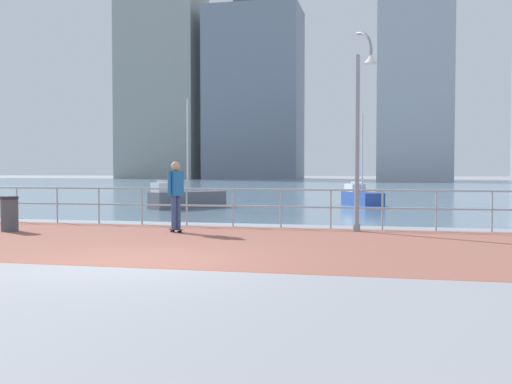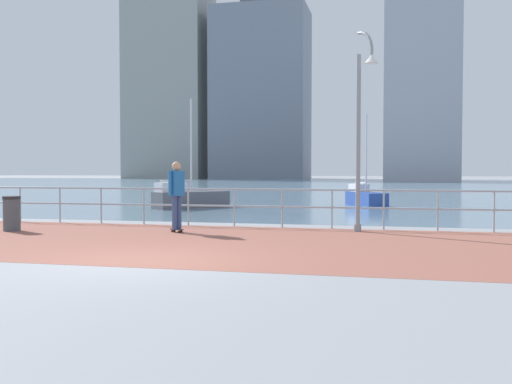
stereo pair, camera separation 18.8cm
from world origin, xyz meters
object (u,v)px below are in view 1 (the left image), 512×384
object	(u,v)px
skateboarder	(176,190)
sailboat_teal	(185,198)
lamppost	(361,121)
sailboat_yellow	(361,197)
trash_bin	(9,214)

from	to	relation	value
skateboarder	sailboat_teal	distance (m)	9.59
skateboarder	lamppost	bearing A→B (deg)	13.73
skateboarder	sailboat_yellow	bearing A→B (deg)	70.70
lamppost	trash_bin	world-z (taller)	lamppost
sailboat_yellow	sailboat_teal	size ratio (longest dim) A/B	0.89
lamppost	sailboat_teal	world-z (taller)	lamppost
trash_bin	lamppost	bearing A→B (deg)	11.32
skateboarder	sailboat_teal	size ratio (longest dim) A/B	0.40
trash_bin	sailboat_teal	world-z (taller)	sailboat_teal
lamppost	skateboarder	size ratio (longest dim) A/B	2.84
trash_bin	sailboat_teal	bearing A→B (deg)	81.51
skateboarder	trash_bin	distance (m)	4.50
lamppost	trash_bin	distance (m)	9.58
lamppost	sailboat_yellow	size ratio (longest dim) A/B	1.26
trash_bin	sailboat_yellow	world-z (taller)	sailboat_yellow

